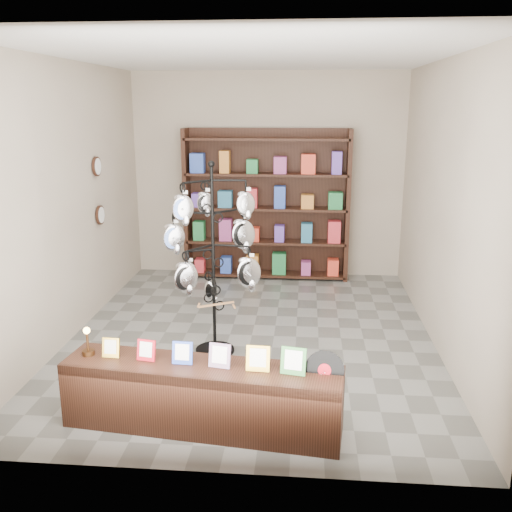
{
  "coord_description": "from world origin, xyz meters",
  "views": [
    {
      "loc": [
        0.57,
        -5.98,
        2.53
      ],
      "look_at": [
        0.13,
        -1.0,
        1.2
      ],
      "focal_mm": 40.0,
      "sensor_mm": 36.0,
      "label": 1
    }
  ],
  "objects": [
    {
      "name": "ground",
      "position": [
        0.0,
        0.0,
        0.0
      ],
      "size": [
        5.0,
        5.0,
        0.0
      ],
      "primitive_type": "plane",
      "color": "slate",
      "rests_on": "ground"
    },
    {
      "name": "room_envelope",
      "position": [
        0.0,
        0.0,
        1.85
      ],
      "size": [
        5.0,
        5.0,
        5.0
      ],
      "color": "#B1A38F",
      "rests_on": "ground"
    },
    {
      "name": "display_tree",
      "position": [
        -0.35,
        -0.46,
        1.16
      ],
      "size": [
        1.1,
        1.1,
        2.0
      ],
      "rotation": [
        0.0,
        0.0,
        0.41
      ],
      "color": "black",
      "rests_on": "ground"
    },
    {
      "name": "front_shelf",
      "position": [
        -0.22,
        -1.92,
        0.28
      ],
      "size": [
        2.27,
        0.71,
        0.79
      ],
      "rotation": [
        0.0,
        0.0,
        -0.12
      ],
      "color": "black",
      "rests_on": "ground"
    },
    {
      "name": "back_shelving",
      "position": [
        0.0,
        2.3,
        1.03
      ],
      "size": [
        2.42,
        0.36,
        2.2
      ],
      "color": "black",
      "rests_on": "ground"
    },
    {
      "name": "wall_clocks",
      "position": [
        -1.97,
        0.8,
        1.5
      ],
      "size": [
        0.03,
        0.24,
        0.84
      ],
      "color": "black",
      "rests_on": "ground"
    }
  ]
}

